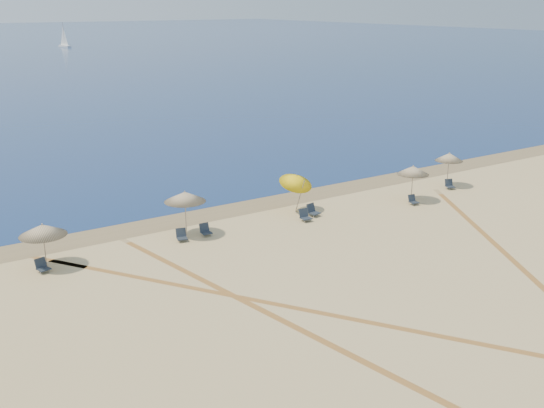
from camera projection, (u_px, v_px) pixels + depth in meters
The scene contains 15 objects.
wet_sand at pixel (238, 208), 40.86m from camera, with size 500.00×500.00×0.00m, color olive.
umbrella_1 at pixel (43, 230), 31.17m from camera, with size 2.30×2.30×2.28m.
umbrella_2 at pixel (185, 197), 35.37m from camera, with size 2.31×2.31×2.60m.
umbrella_3 at pixel (296, 180), 39.41m from camera, with size 2.07×2.12×2.73m.
umbrella_4 at pixel (413, 170), 41.63m from camera, with size 2.09×2.09×2.42m.
umbrella_5 at pixel (449, 157), 44.97m from camera, with size 1.94×1.94×2.47m.
chair_2 at pixel (42, 266), 31.09m from camera, with size 0.68×0.75×0.66m.
chair_3 at pixel (182, 235), 35.14m from camera, with size 0.69×0.76×0.67m.
chair_4 at pixel (205, 230), 35.97m from camera, with size 0.59×0.68×0.67m.
chair_5 at pixel (305, 216), 38.34m from camera, with size 0.62×0.72×0.71m.
chair_6 at pixel (313, 211), 39.23m from camera, with size 0.73×0.81×0.74m.
chair_7 at pixel (413, 200), 41.45m from camera, with size 0.58×0.66×0.63m.
chair_8 at pixel (450, 185), 44.91m from camera, with size 0.75×0.81×0.67m.
sailboat_2 at pixel (64, 40), 185.30m from camera, with size 2.50×4.79×6.93m.
tire_tracks at pixel (373, 301), 28.15m from camera, with size 51.31×43.65×0.00m.
Camera 1 is at (-19.36, -9.81, 12.52)m, focal length 42.39 mm.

